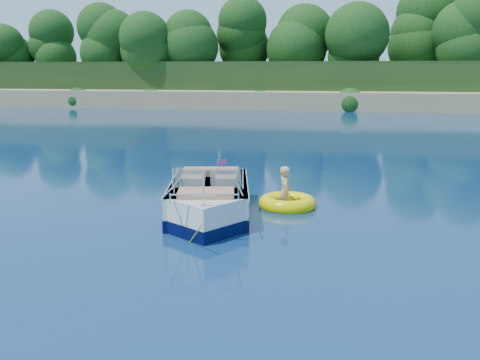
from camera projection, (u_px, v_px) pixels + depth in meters
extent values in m
plane|color=#09153F|center=(287.00, 253.00, 9.93)|extent=(160.00, 160.00, 0.00)
cube|color=#957E57|center=(329.00, 102.00, 46.41)|extent=(170.00, 8.00, 2.00)
cube|color=black|center=(333.00, 87.00, 72.30)|extent=(170.00, 56.00, 6.00)
cylinder|color=#331E11|center=(142.00, 72.00, 51.48)|extent=(0.44, 0.44, 3.20)
sphere|color=black|center=(141.00, 39.00, 50.86)|extent=(5.28, 5.28, 5.28)
cylinder|color=#331E11|center=(331.00, 69.00, 49.68)|extent=(0.44, 0.44, 3.60)
sphere|color=black|center=(332.00, 31.00, 48.99)|extent=(5.94, 5.94, 5.94)
cube|color=silver|center=(209.00, 201.00, 12.70)|extent=(2.39, 3.64, 0.93)
cube|color=silver|center=(206.00, 220.00, 11.15)|extent=(1.74, 1.74, 0.93)
cube|color=black|center=(210.00, 207.00, 12.73)|extent=(2.42, 3.68, 0.27)
cube|color=black|center=(206.00, 226.00, 11.17)|extent=(1.78, 1.78, 0.27)
cube|color=#A27755|center=(210.00, 188.00, 12.91)|extent=(1.85, 2.58, 0.09)
cube|color=silver|center=(209.00, 183.00, 12.61)|extent=(2.43, 3.65, 0.05)
cube|color=black|center=(212.00, 183.00, 14.50)|extent=(0.54, 0.40, 0.80)
cube|color=#8C9EA5|center=(190.00, 178.00, 11.95)|extent=(0.71, 0.27, 0.43)
cube|color=#8C9EA5|center=(226.00, 178.00, 11.96)|extent=(0.73, 0.45, 0.43)
cube|color=#B87555|center=(192.00, 184.00, 12.39)|extent=(0.57, 0.57, 0.36)
cube|color=#B87555|center=(226.00, 184.00, 12.39)|extent=(0.57, 0.57, 0.36)
cube|color=#B87555|center=(211.00, 175.00, 13.48)|extent=(1.45, 0.75, 0.34)
cube|color=#B87555|center=(206.00, 197.00, 11.22)|extent=(1.28, 0.88, 0.30)
cylinder|color=silver|center=(204.00, 187.00, 10.31)|extent=(0.03, 0.03, 0.76)
cube|color=red|center=(222.00, 162.00, 11.88)|extent=(0.19, 0.05, 0.12)
cube|color=silver|center=(204.00, 206.00, 10.34)|extent=(0.10, 0.07, 0.04)
cylinder|color=yellow|center=(196.00, 233.00, 10.13)|extent=(0.51, 0.83, 0.68)
torus|color=#FFE600|center=(287.00, 203.00, 13.24)|extent=(1.69, 1.69, 0.38)
torus|color=#BC2609|center=(287.00, 203.00, 13.23)|extent=(1.39, 1.39, 0.12)
imported|color=tan|center=(285.00, 206.00, 13.35)|extent=(0.51, 0.78, 1.41)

